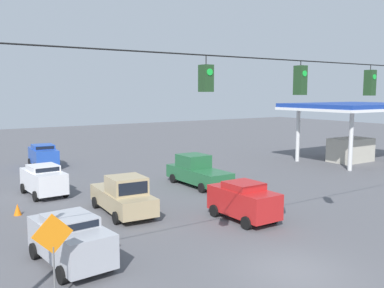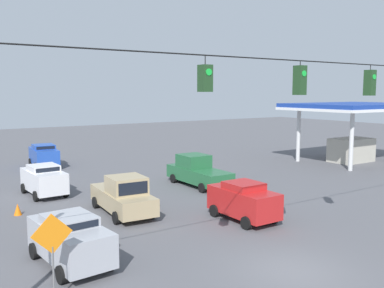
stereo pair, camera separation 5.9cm
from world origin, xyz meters
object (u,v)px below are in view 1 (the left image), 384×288
pickup_truck_green_oncoming_far (197,172)px  gas_station (352,119)px  sedan_white_withflow_far (44,180)px  traffic_cone_third (35,223)px  work_zone_sign (53,241)px  traffic_cone_fourth (18,209)px  sedan_silver_parked_shoulder (70,239)px  sedan_blue_withflow_deep (43,155)px  overhead_signal_span (301,132)px  traffic_cone_nearest (75,267)px  traffic_cone_second (54,240)px  pickup_truck_tan_withflow_mid (123,196)px  sedan_red_crossing_near (243,200)px

pickup_truck_green_oncoming_far → gas_station: gas_station is taller
sedan_white_withflow_far → traffic_cone_third: (2.18, 6.59, -0.70)m
work_zone_sign → pickup_truck_green_oncoming_far: bearing=-139.2°
pickup_truck_green_oncoming_far → traffic_cone_fourth: (12.06, 0.69, -0.67)m
sedan_silver_parked_shoulder → work_zone_sign: size_ratio=1.56×
sedan_blue_withflow_deep → work_zone_sign: bearing=76.0°
overhead_signal_span → gas_station: 27.13m
pickup_truck_green_oncoming_far → sedan_white_withflow_far: (9.70, -3.04, 0.03)m
traffic_cone_nearest → traffic_cone_second: bearing=-93.2°
traffic_cone_second → work_zone_sign: work_zone_sign is taller
traffic_cone_fourth → traffic_cone_third: bearing=93.7°
sedan_white_withflow_far → work_zone_sign: size_ratio=1.45×
work_zone_sign → gas_station: bearing=-159.0°
sedan_white_withflow_far → work_zone_sign: bearing=76.4°
sedan_silver_parked_shoulder → traffic_cone_third: (0.08, -5.14, -0.69)m
sedan_blue_withflow_deep → gas_station: (-24.76, 12.98, 2.94)m
overhead_signal_span → sedan_silver_parked_shoulder: bearing=-38.0°
pickup_truck_tan_withflow_mid → overhead_signal_span: bearing=101.6°
overhead_signal_span → sedan_blue_withflow_deep: size_ratio=5.36×
sedan_silver_parked_shoulder → sedan_red_crossing_near: sedan_red_crossing_near is taller
traffic_cone_third → traffic_cone_fourth: (0.18, -2.87, 0.00)m
sedan_red_crossing_near → gas_station: bearing=-157.4°
traffic_cone_nearest → pickup_truck_tan_withflow_mid: bearing=-127.6°
pickup_truck_green_oncoming_far → traffic_cone_second: pickup_truck_green_oncoming_far is taller
pickup_truck_green_oncoming_far → traffic_cone_fourth: bearing=3.3°
traffic_cone_nearest → traffic_cone_fourth: (0.08, -9.02, 0.00)m
gas_station → traffic_cone_third: bearing=7.8°
pickup_truck_green_oncoming_far → work_zone_sign: size_ratio=1.98×
gas_station → pickup_truck_green_oncoming_far: bearing=1.7°
traffic_cone_second → traffic_cone_fourth: same height
sedan_blue_withflow_deep → sedan_white_withflow_far: bearing=75.3°
pickup_truck_green_oncoming_far → work_zone_sign: work_zone_sign is taller
sedan_red_crossing_near → work_zone_sign: 11.08m
sedan_red_crossing_near → traffic_cone_third: size_ratio=6.32×
overhead_signal_span → traffic_cone_second: bearing=-48.0°
traffic_cone_third → work_zone_sign: work_zone_sign is taller
sedan_red_crossing_near → traffic_cone_second: bearing=-9.2°
pickup_truck_green_oncoming_far → traffic_cone_nearest: 15.43m
sedan_silver_parked_shoulder → pickup_truck_tan_withflow_mid: pickup_truck_tan_withflow_mid is taller
work_zone_sign → overhead_signal_span: bearing=162.4°
sedan_white_withflow_far → work_zone_sign: 14.83m
overhead_signal_span → pickup_truck_green_oncoming_far: overhead_signal_span is taller
pickup_truck_tan_withflow_mid → traffic_cone_nearest: 7.76m
sedan_white_withflow_far → gas_station: gas_station is taller
traffic_cone_fourth → sedan_red_crossing_near: bearing=142.2°
traffic_cone_nearest → work_zone_sign: (1.18, 1.64, 1.68)m
pickup_truck_tan_withflow_mid → work_zone_sign: bearing=52.8°
sedan_silver_parked_shoulder → pickup_truck_tan_withflow_mid: 6.83m
sedan_white_withflow_far → work_zone_sign: (3.47, 14.39, 0.98)m
overhead_signal_span → sedan_white_withflow_far: (4.54, -16.93, -4.10)m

